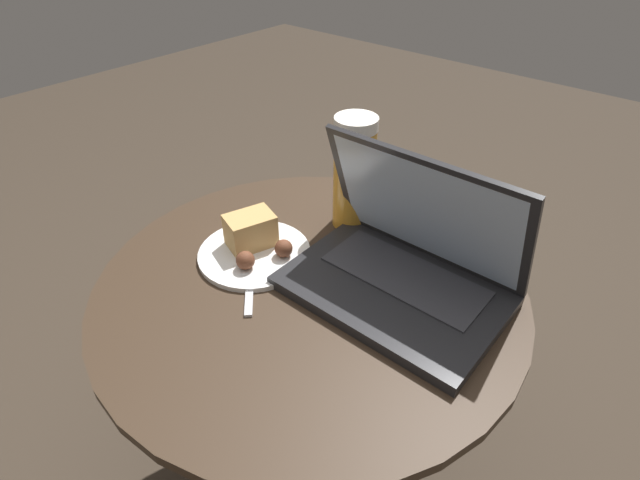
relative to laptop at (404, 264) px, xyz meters
name	(u,v)px	position (x,y,z in m)	size (l,w,h in m)	color
ground_plane	(313,470)	(-0.12, -0.08, -0.62)	(6.00, 6.00, 0.00)	#382D23
table	(311,350)	(-0.12, -0.08, -0.21)	(0.69, 0.69, 0.57)	#515156
laptop	(404,264)	(0.00, 0.00, 0.00)	(0.33, 0.23, 0.23)	#232326
beer_glass	(354,173)	(-0.17, 0.09, 0.06)	(0.07, 0.07, 0.21)	gold
snack_plate	(253,245)	(-0.24, -0.09, -0.03)	(0.19, 0.19, 0.07)	white
fork	(250,272)	(-0.21, -0.13, -0.04)	(0.14, 0.14, 0.00)	silver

